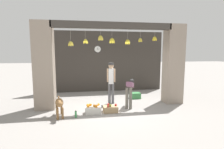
{
  "coord_description": "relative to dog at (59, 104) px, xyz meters",
  "views": [
    {
      "loc": [
        -1.13,
        -6.42,
        2.11
      ],
      "look_at": [
        0.0,
        0.43,
        1.22
      ],
      "focal_mm": 28.0,
      "sensor_mm": 36.0,
      "label": 1
    }
  ],
  "objects": [
    {
      "name": "fruit_crate_apples",
      "position": [
        1.71,
        0.23,
        -0.34
      ],
      "size": [
        0.51,
        0.37,
        0.28
      ],
      "color": "tan",
      "rests_on": "ground_plane"
    },
    {
      "name": "wall_clock",
      "position": [
        1.55,
        3.6,
        1.82
      ],
      "size": [
        0.35,
        0.03,
        0.35
      ],
      "color": "black"
    },
    {
      "name": "shop_pillar_right",
      "position": [
        4.47,
        1.02,
        1.16
      ],
      "size": [
        0.7,
        0.6,
        3.21
      ],
      "primitive_type": "cube",
      "color": "gray",
      "rests_on": "ground_plane"
    },
    {
      "name": "storefront_awning",
      "position": [
        1.92,
        0.84,
        2.58
      ],
      "size": [
        4.5,
        0.27,
        0.9
      ],
      "color": "#3D3833"
    },
    {
      "name": "produce_box_green",
      "position": [
        3.11,
        1.87,
        -0.32
      ],
      "size": [
        0.47,
        0.35,
        0.26
      ],
      "primitive_type": "cube",
      "color": "#387A42",
      "rests_on": "ground_plane"
    },
    {
      "name": "worker_stooping",
      "position": [
        2.53,
        0.64,
        0.24
      ],
      "size": [
        0.49,
        0.76,
        1.04
      ],
      "rotation": [
        0.0,
        0.0,
        -0.43
      ],
      "color": "#6B665B",
      "rests_on": "ground_plane"
    },
    {
      "name": "dog",
      "position": [
        0.0,
        0.0,
        0.0
      ],
      "size": [
        0.36,
        0.91,
        0.66
      ],
      "rotation": [
        0.0,
        0.0,
        -1.39
      ],
      "color": "olive",
      "rests_on": "ground_plane"
    },
    {
      "name": "shop_pillar_left",
      "position": [
        -0.63,
        1.02,
        1.16
      ],
      "size": [
        0.7,
        0.6,
        3.21
      ],
      "primitive_type": "cube",
      "color": "gray",
      "rests_on": "ground_plane"
    },
    {
      "name": "shop_back_wall",
      "position": [
        1.92,
        3.67,
        1.16
      ],
      "size": [
        6.4,
        0.12,
        3.21
      ],
      "primitive_type": "cube",
      "color": "#38332D",
      "rests_on": "ground_plane"
    },
    {
      "name": "shopkeeper",
      "position": [
        1.9,
        1.24,
        0.55
      ],
      "size": [
        0.34,
        0.29,
        1.68
      ],
      "rotation": [
        0.0,
        0.0,
        2.96
      ],
      "color": "#56565B",
      "rests_on": "ground_plane"
    },
    {
      "name": "ground_plane",
      "position": [
        1.92,
        0.72,
        -0.45
      ],
      "size": [
        60.0,
        60.0,
        0.0
      ],
      "primitive_type": "plane",
      "color": "gray"
    },
    {
      "name": "fruit_crate_oranges",
      "position": [
        1.09,
        0.19,
        -0.31
      ],
      "size": [
        0.55,
        0.33,
        0.32
      ],
      "color": "silver",
      "rests_on": "ground_plane"
    },
    {
      "name": "water_bottle",
      "position": [
        0.52,
        -0.12,
        -0.34
      ],
      "size": [
        0.06,
        0.06,
        0.23
      ],
      "color": "#38934C",
      "rests_on": "ground_plane"
    }
  ]
}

